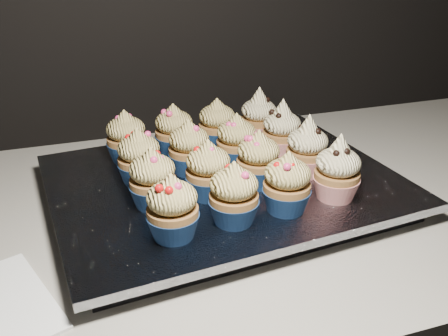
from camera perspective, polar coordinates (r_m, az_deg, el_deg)
name	(u,v)px	position (r m, az deg, el deg)	size (l,w,h in m)	color
worktop	(201,215)	(0.75, -2.70, -5.38)	(2.44, 0.64, 0.04)	beige
baking_tray	(224,191)	(0.75, 0.00, -2.68)	(0.46, 0.35, 0.02)	black
foil_lining	(224,181)	(0.74, 0.00, -1.53)	(0.49, 0.39, 0.01)	silver
cupcake_0	(172,209)	(0.59, -5.91, -4.67)	(0.06, 0.06, 0.08)	navy
cupcake_1	(234,195)	(0.61, 1.13, -3.13)	(0.06, 0.06, 0.08)	navy
cupcake_2	(287,184)	(0.64, 7.21, -1.87)	(0.06, 0.06, 0.08)	navy
cupcake_3	(337,171)	(0.69, 12.82, -0.37)	(0.06, 0.06, 0.10)	red
cupcake_4	(153,180)	(0.66, -8.14, -1.33)	(0.06, 0.06, 0.08)	navy
cupcake_5	(208,171)	(0.67, -1.80, -0.35)	(0.06, 0.06, 0.08)	navy
cupcake_6	(258,160)	(0.71, 3.93, 0.87)	(0.06, 0.06, 0.08)	navy
cupcake_7	(307,149)	(0.75, 9.48, 2.14)	(0.06, 0.06, 0.10)	red
cupcake_8	(139,158)	(0.72, -9.67, 1.12)	(0.06, 0.06, 0.08)	navy
cupcake_9	(189,148)	(0.75, -4.00, 2.24)	(0.06, 0.06, 0.08)	navy
cupcake_10	(236,142)	(0.77, 1.42, 3.04)	(0.06, 0.06, 0.08)	navy
cupcake_11	(282,131)	(0.81, 6.61, 4.19)	(0.06, 0.06, 0.10)	red
cupcake_12	(126,138)	(0.80, -11.09, 3.40)	(0.06, 0.06, 0.08)	navy
cupcake_13	(174,131)	(0.81, -5.72, 4.24)	(0.06, 0.06, 0.08)	navy
cupcake_14	(217,125)	(0.84, -0.79, 4.97)	(0.06, 0.06, 0.08)	navy
cupcake_15	(259,117)	(0.86, 3.98, 5.79)	(0.06, 0.06, 0.10)	red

